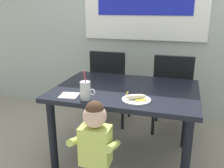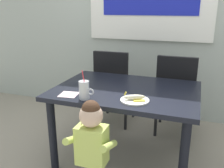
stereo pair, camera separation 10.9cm
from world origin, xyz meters
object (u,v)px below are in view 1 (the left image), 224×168
dining_chair_left (110,84)px  peeled_banana (136,97)px  paper_napkin (69,95)px  snack_plate (136,100)px  toddler_standing (95,141)px  dining_chair_right (172,90)px  dining_table (126,99)px  milk_cup (86,92)px

dining_chair_left → peeled_banana: bearing=117.9°
dining_chair_left → paper_napkin: size_ratio=6.40×
snack_plate → paper_napkin: snack_plate is taller
toddler_standing → paper_napkin: toddler_standing is taller
dining_chair_right → paper_napkin: (-0.81, -0.99, 0.20)m
dining_table → milk_cup: milk_cup is taller
dining_chair_right → toddler_standing: (-0.47, -1.28, -0.02)m
dining_chair_left → toddler_standing: dining_chair_left is taller
dining_chair_right → toddler_standing: 1.36m
dining_table → dining_chair_left: size_ratio=1.35×
toddler_standing → paper_napkin: size_ratio=5.59×
dining_table → dining_chair_right: 0.78m
dining_chair_left → snack_plate: bearing=117.9°
dining_chair_left → milk_cup: 1.10m
toddler_standing → peeled_banana: size_ratio=4.77×
milk_cup → paper_napkin: milk_cup is taller
dining_chair_left → toddler_standing: size_ratio=1.15×
dining_chair_right → peeled_banana: dining_chair_right is taller
dining_table → milk_cup: 0.47m
dining_table → toddler_standing: (-0.08, -0.61, -0.11)m
dining_chair_right → snack_plate: (-0.24, -0.94, 0.21)m
dining_chair_right → toddler_standing: bearing=69.7°
toddler_standing → paper_napkin: bearing=139.6°
milk_cup → paper_napkin: (-0.17, 0.04, -0.06)m
milk_cup → dining_chair_right: bearing=58.3°
dining_table → toddler_standing: toddler_standing is taller
dining_chair_right → peeled_banana: size_ratio=5.46×
dining_chair_right → peeled_banana: 1.00m
snack_plate → paper_napkin: (-0.56, -0.05, -0.00)m
paper_napkin → dining_chair_left: bearing=87.2°
dining_table → peeled_banana: (0.15, -0.28, 0.13)m
milk_cup → paper_napkin: 0.19m
dining_table → paper_napkin: 0.54m
toddler_standing → snack_plate: (0.23, 0.34, 0.22)m
dining_table → milk_cup: (-0.24, -0.37, 0.17)m
toddler_standing → peeled_banana: bearing=55.3°
peeled_banana → dining_table: bearing=118.9°
dining_table → paper_napkin: size_ratio=8.61×
peeled_banana → snack_plate: bearing=119.9°
paper_napkin → peeled_banana: bearing=4.8°
dining_chair_right → milk_cup: bearing=58.3°
dining_chair_left → dining_chair_right: (0.76, -0.03, 0.00)m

